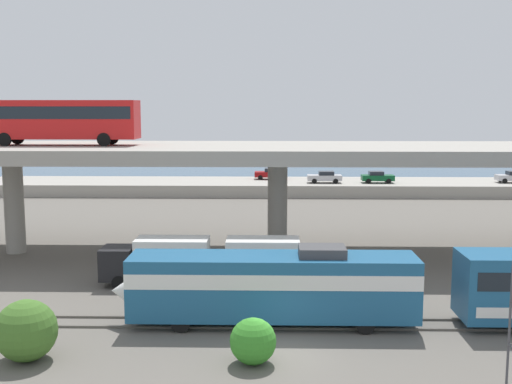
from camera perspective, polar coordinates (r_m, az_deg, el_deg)
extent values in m
plane|color=#605B54|center=(30.11, 2.32, -14.38)|extent=(260.00, 260.00, 0.00)
cube|color=#59544C|center=(33.11, 2.22, -12.17)|extent=(110.00, 0.12, 0.12)
cube|color=#59544C|center=(34.55, 2.18, -11.31)|extent=(110.00, 0.12, 0.12)
cube|color=#1E5984|center=(33.21, 1.53, -8.45)|extent=(14.88, 3.00, 3.20)
cube|color=white|center=(33.05, 1.53, -7.49)|extent=(14.88, 3.04, 0.77)
cone|color=white|center=(34.09, -11.23, -8.73)|extent=(2.03, 2.85, 2.85)
cube|color=black|center=(33.47, -8.72, -6.81)|extent=(2.03, 2.70, 1.02)
cube|color=#3F3F42|center=(32.85, 5.98, -5.33)|extent=(2.40, 1.80, 0.50)
cylinder|color=black|center=(32.73, -6.82, -11.69)|extent=(0.96, 0.18, 0.96)
cylinder|color=black|center=(35.26, -6.19, -10.24)|extent=(0.96, 0.18, 0.96)
cylinder|color=black|center=(32.76, 9.86, -11.73)|extent=(0.96, 0.18, 0.96)
cylinder|color=black|center=(35.29, 9.20, -10.28)|extent=(0.96, 0.18, 0.96)
cube|color=#9E998E|center=(48.02, 1.97, 3.59)|extent=(96.00, 12.76, 1.04)
cylinder|color=#9E998E|center=(52.42, -20.96, -1.18)|extent=(1.50, 1.50, 7.35)
cylinder|color=#9E998E|center=(48.50, 1.95, -1.36)|extent=(1.50, 1.50, 7.35)
cube|color=red|center=(50.52, -17.35, 6.26)|extent=(12.00, 2.55, 2.90)
cube|color=black|center=(50.51, -17.38, 6.85)|extent=(11.52, 2.59, 0.93)
cylinder|color=black|center=(50.76, -21.72, 4.43)|extent=(1.00, 0.26, 1.00)
cylinder|color=black|center=(52.99, -20.70, 4.59)|extent=(1.00, 0.26, 1.00)
cylinder|color=black|center=(48.34, -13.55, 4.62)|extent=(1.00, 0.26, 1.00)
cylinder|color=black|center=(50.68, -12.85, 4.77)|extent=(1.00, 0.26, 1.00)
cube|color=silver|center=(40.44, 5.61, -6.46)|extent=(2.00, 2.30, 2.00)
cube|color=silver|center=(40.26, 0.62, -6.05)|extent=(4.60, 2.30, 2.60)
cylinder|color=black|center=(41.73, 5.08, -7.43)|extent=(0.88, 0.28, 0.88)
cylinder|color=black|center=(39.63, 5.29, -8.25)|extent=(0.88, 0.28, 0.88)
cylinder|color=black|center=(41.67, -0.76, -7.42)|extent=(0.88, 0.28, 0.88)
cylinder|color=black|center=(39.56, -0.88, -8.25)|extent=(0.88, 0.28, 0.88)
cube|color=black|center=(41.49, -12.34, -6.24)|extent=(2.00, 2.30, 2.00)
cube|color=silver|center=(40.74, -7.53, -5.95)|extent=(4.60, 2.30, 2.60)
cylinder|color=black|center=(40.65, -12.26, -7.99)|extent=(0.88, 0.28, 0.88)
cylinder|color=black|center=(42.70, -11.57, -7.21)|extent=(0.88, 0.28, 0.88)
cylinder|color=black|center=(39.88, -6.30, -8.16)|extent=(0.88, 0.28, 0.88)
cylinder|color=black|center=(41.97, -5.90, -7.35)|extent=(0.88, 0.28, 0.88)
cylinder|color=#47474C|center=(27.31, 22.09, -7.23)|extent=(0.10, 0.10, 9.10)
cube|color=#9E998E|center=(83.56, 1.69, 0.47)|extent=(76.86, 10.58, 1.54)
cube|color=#0C4C26|center=(82.84, 10.91, 1.27)|extent=(4.12, 1.73, 0.70)
cube|color=#1E232B|center=(82.74, 10.78, 1.68)|extent=(1.81, 1.52, 0.48)
cylinder|color=black|center=(83.90, 11.67, 1.09)|extent=(0.64, 0.20, 0.64)
cylinder|color=black|center=(82.30, 11.87, 0.96)|extent=(0.64, 0.20, 0.64)
cylinder|color=black|center=(83.48, 9.94, 1.10)|extent=(0.64, 0.20, 0.64)
cylinder|color=black|center=(81.87, 10.11, 0.97)|extent=(0.64, 0.20, 0.64)
cube|color=#B7B7BC|center=(81.88, 6.19, 1.29)|extent=(4.38, 1.83, 0.70)
cube|color=#1E232B|center=(81.83, 6.35, 1.70)|extent=(1.93, 1.61, 0.48)
cylinder|color=black|center=(80.95, 5.28, 0.98)|extent=(0.64, 0.20, 0.64)
cylinder|color=black|center=(82.67, 5.20, 1.12)|extent=(0.64, 0.20, 0.64)
cylinder|color=black|center=(81.18, 7.19, 0.97)|extent=(0.64, 0.20, 0.64)
cylinder|color=black|center=(82.90, 7.07, 1.12)|extent=(0.64, 0.20, 0.64)
cylinder|color=black|center=(86.85, 21.51, 0.93)|extent=(0.64, 0.20, 0.64)
cylinder|color=black|center=(88.40, 21.14, 1.06)|extent=(0.64, 0.20, 0.64)
cube|color=maroon|center=(85.53, 1.27, 1.61)|extent=(4.14, 1.77, 0.70)
cube|color=#1E232B|center=(85.47, 1.41, 2.00)|extent=(1.82, 1.56, 0.48)
cylinder|color=black|center=(84.74, 0.40, 1.32)|extent=(0.64, 0.20, 0.64)
cylinder|color=black|center=(86.41, 0.42, 1.44)|extent=(0.64, 0.20, 0.64)
cylinder|color=black|center=(84.74, 2.13, 1.31)|extent=(0.64, 0.20, 0.64)
cylinder|color=black|center=(86.41, 2.12, 1.44)|extent=(0.64, 0.20, 0.64)
cube|color=#385B7A|center=(106.50, 1.62, 1.62)|extent=(140.00, 36.00, 0.01)
sphere|color=#416F27|center=(30.69, -20.02, -11.65)|extent=(2.78, 2.78, 2.78)
sphere|color=#358928|center=(28.69, -0.27, -13.30)|extent=(2.07, 2.07, 2.07)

